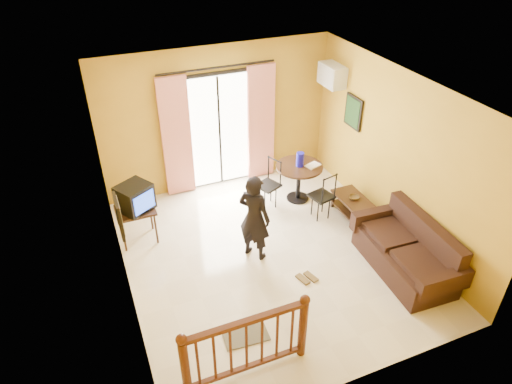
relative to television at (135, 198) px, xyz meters
name	(u,v)px	position (x,y,z in m)	size (l,w,h in m)	color
ground	(270,255)	(1.87, -1.23, -0.86)	(5.00, 5.00, 0.00)	beige
room_shell	(272,166)	(1.87, -1.23, 0.84)	(5.00, 5.00, 5.00)	white
balcony_door	(220,130)	(1.87, 1.21, 0.33)	(2.25, 0.14, 2.46)	black
tv_table	(136,213)	(-0.03, 0.00, -0.30)	(0.64, 0.53, 0.63)	black
television	(135,198)	(0.00, 0.00, 0.00)	(0.66, 0.64, 0.45)	black
picture_left	(119,216)	(-0.35, -1.43, 0.69)	(0.05, 0.42, 0.52)	black
dining_table	(299,173)	(3.05, 0.09, -0.28)	(0.88, 0.88, 0.74)	black
water_jug	(300,159)	(3.05, 0.09, 0.01)	(0.15, 0.15, 0.27)	#1612AC
serving_tray	(313,165)	(3.27, -0.01, -0.11)	(0.28, 0.18, 0.02)	#F2E3CE
dining_chairs	(293,211)	(2.78, -0.25, -0.86)	(1.25, 1.19, 0.95)	black
air_conditioner	(332,75)	(3.96, 0.72, 1.29)	(0.31, 0.60, 0.40)	white
botanical_print	(353,112)	(4.08, 0.07, 0.79)	(0.05, 0.50, 0.60)	black
coffee_table	(353,204)	(3.72, -0.78, -0.61)	(0.46, 0.84, 0.37)	black
bowl	(354,198)	(3.72, -0.80, -0.46)	(0.19, 0.19, 0.06)	#513D1C
sofa	(408,252)	(3.72, -2.33, -0.53)	(0.93, 1.87, 0.87)	black
standing_person	(254,218)	(1.64, -1.11, -0.11)	(0.55, 0.36, 1.50)	black
stair_balustrade	(246,342)	(0.72, -3.13, -0.30)	(1.63, 0.13, 1.04)	#471E0F
doormat	(245,334)	(0.91, -2.58, -0.85)	(0.60, 0.40, 0.02)	#5B5748
sandals	(307,278)	(2.18, -1.95, -0.85)	(0.30, 0.27, 0.03)	#513D1C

